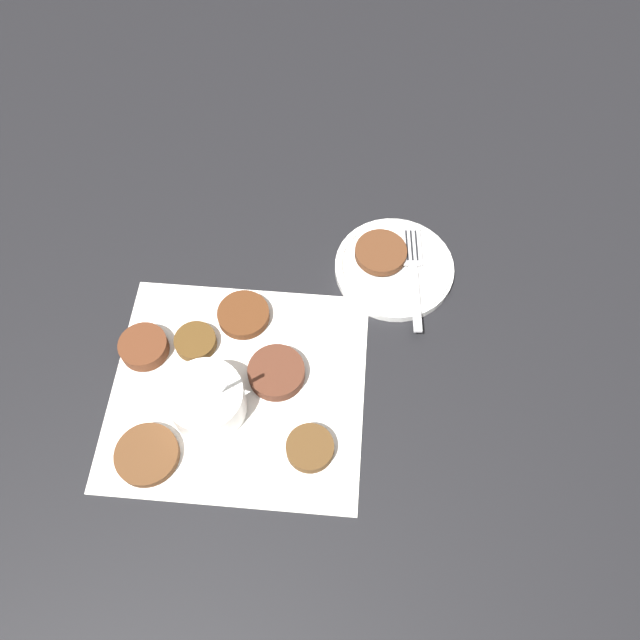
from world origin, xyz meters
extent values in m
plane|color=black|center=(0.00, 0.00, 0.00)|extent=(4.00, 4.00, 0.00)
cube|color=white|center=(-0.02, 0.03, 0.00)|extent=(0.39, 0.37, 0.00)
cylinder|color=white|center=(-0.05, 0.00, 0.03)|extent=(0.10, 0.10, 0.05)
cylinder|color=gold|center=(-0.05, 0.00, 0.02)|extent=(0.08, 0.08, 0.03)
cone|color=white|center=(-0.01, 0.00, 0.05)|extent=(0.02, 0.02, 0.02)
cylinder|color=silver|center=(-0.03, 0.00, 0.06)|extent=(0.05, 0.01, 0.09)
cylinder|color=#50351A|center=(0.07, -0.07, 0.01)|extent=(0.06, 0.06, 0.02)
cylinder|color=#512B15|center=(-0.01, 0.13, 0.01)|extent=(0.07, 0.07, 0.01)
cylinder|color=#4E3416|center=(-0.07, 0.10, 0.01)|extent=(0.06, 0.06, 0.01)
cylinder|color=#55341C|center=(-0.13, -0.06, 0.01)|extent=(0.08, 0.08, 0.01)
cylinder|color=#4E291B|center=(0.04, 0.04, 0.01)|extent=(0.08, 0.08, 0.02)
cylinder|color=#542B18|center=(-0.14, 0.09, 0.01)|extent=(0.07, 0.07, 0.02)
cylinder|color=white|center=(0.22, 0.20, 0.01)|extent=(0.18, 0.18, 0.01)
torus|color=white|center=(0.22, 0.20, 0.02)|extent=(0.17, 0.17, 0.01)
cylinder|color=#512D19|center=(0.20, 0.22, 0.03)|extent=(0.08, 0.08, 0.01)
cube|color=silver|center=(0.24, 0.14, 0.02)|extent=(0.02, 0.11, 0.00)
cube|color=silver|center=(0.25, 0.23, 0.02)|extent=(0.03, 0.07, 0.00)
cube|color=black|center=(0.26, 0.23, 0.02)|extent=(0.01, 0.05, 0.00)
cube|color=black|center=(0.25, 0.23, 0.02)|extent=(0.01, 0.05, 0.00)
cube|color=black|center=(0.24, 0.23, 0.02)|extent=(0.01, 0.05, 0.00)
camera|label=1|loc=(0.07, -0.31, 0.79)|focal=35.00mm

